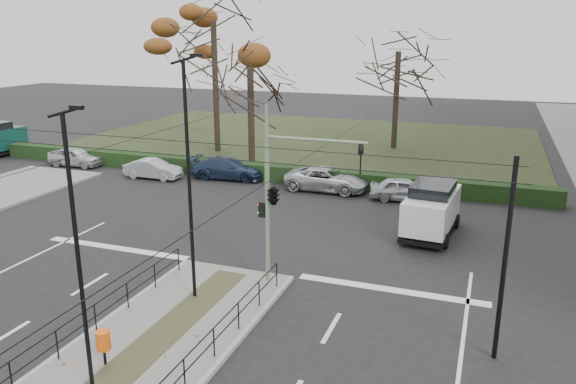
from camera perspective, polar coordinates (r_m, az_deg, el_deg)
name	(u,v)px	position (r m, az deg, el deg)	size (l,w,h in m)	color
ground	(170,332)	(18.59, -11.86, -13.76)	(140.00, 140.00, 0.00)	black
median_island	(122,374)	(16.82, -16.53, -17.29)	(4.40, 15.00, 0.14)	slate
park	(307,140)	(48.76, 1.96, 5.25)	(38.00, 26.00, 0.10)	black
hedge	(243,170)	(36.46, -4.64, 2.25)	(38.00, 1.00, 1.00)	black
median_railing	(117,346)	(16.28, -17.00, -14.78)	(4.14, 13.24, 0.92)	black
catenary	(191,214)	(18.48, -9.83, -2.21)	(20.00, 34.00, 6.00)	black
traffic_light	(276,192)	(20.15, -1.23, -0.03)	(4.01, 2.26, 5.87)	slate
litter_bin	(103,341)	(16.86, -18.27, -14.17)	(0.40, 0.40, 1.03)	black
streetlamp_median_near	(79,259)	(14.28, -20.48, -6.41)	(0.62, 0.13, 7.44)	black
streetlamp_median_far	(190,180)	(18.89, -9.97, 1.19)	(0.70, 0.14, 8.33)	black
parked_car_first	(75,157)	(42.16, -20.80, 3.36)	(1.57, 3.91, 1.33)	#B5B9BE
parked_car_second	(153,169)	(37.11, -13.53, 2.29)	(1.31, 3.76, 1.24)	#B5B9BE
parked_car_third	(228,168)	(36.19, -6.09, 2.43)	(1.95, 4.78, 1.39)	#1F2D48
parked_car_fourth	(327,179)	(33.38, 3.93, 1.31)	(2.27, 4.93, 1.37)	#B5B9BE
white_van	(432,208)	(26.72, 14.39, -1.59)	(2.43, 4.78, 2.46)	silver
rust_tree	(213,21)	(43.73, -7.60, 16.80)	(8.74, 8.74, 12.83)	black
bare_tree_center	(398,59)	(45.34, 11.13, 13.15)	(7.18, 7.18, 10.05)	black
bare_tree_near	(250,75)	(37.76, -3.85, 11.75)	(6.00, 6.00, 8.98)	black
parked_car_fifth	(404,189)	(31.99, 11.70, 0.28)	(1.52, 3.77, 1.28)	#B5B9BE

